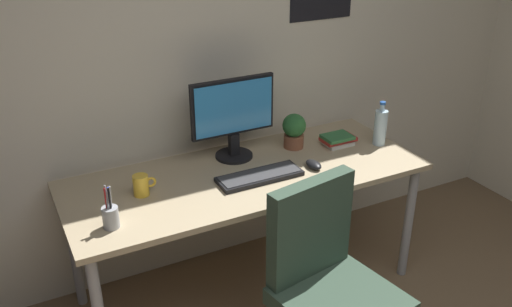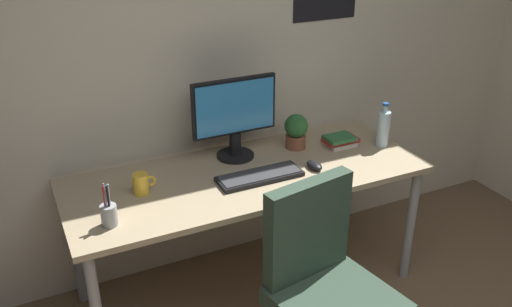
% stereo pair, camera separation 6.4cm
% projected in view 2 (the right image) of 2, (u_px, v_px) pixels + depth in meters
% --- Properties ---
extents(wall_back, '(4.40, 0.10, 2.60)m').
position_uv_depth(wall_back, '(212.00, 41.00, 2.88)').
color(wall_back, beige).
rests_on(wall_back, ground_plane).
extents(desk, '(1.82, 0.71, 0.73)m').
position_uv_depth(desk, '(248.00, 185.00, 2.80)').
color(desk, tan).
rests_on(desk, ground_plane).
extents(office_chair, '(0.57, 0.57, 0.95)m').
position_uv_depth(office_chair, '(325.00, 281.00, 2.31)').
color(office_chair, '#334738').
rests_on(office_chair, ground_plane).
extents(monitor, '(0.46, 0.20, 0.43)m').
position_uv_depth(monitor, '(235.00, 115.00, 2.84)').
color(monitor, black).
rests_on(monitor, desk).
extents(keyboard, '(0.43, 0.15, 0.03)m').
position_uv_depth(keyboard, '(260.00, 176.00, 2.71)').
color(keyboard, black).
rests_on(keyboard, desk).
extents(computer_mouse, '(0.06, 0.11, 0.04)m').
position_uv_depth(computer_mouse, '(314.00, 165.00, 2.81)').
color(computer_mouse, black).
rests_on(computer_mouse, desk).
extents(water_bottle, '(0.07, 0.07, 0.25)m').
position_uv_depth(water_bottle, '(383.00, 128.00, 3.02)').
color(water_bottle, silver).
rests_on(water_bottle, desk).
extents(coffee_mug_near, '(0.11, 0.07, 0.10)m').
position_uv_depth(coffee_mug_near, '(141.00, 184.00, 2.56)').
color(coffee_mug_near, yellow).
rests_on(coffee_mug_near, desk).
extents(potted_plant, '(0.13, 0.13, 0.20)m').
position_uv_depth(potted_plant, '(296.00, 130.00, 3.00)').
color(potted_plant, brown).
rests_on(potted_plant, desk).
extents(pen_cup, '(0.07, 0.07, 0.20)m').
position_uv_depth(pen_cup, '(109.00, 214.00, 2.32)').
color(pen_cup, '#9EA0A5').
rests_on(pen_cup, desk).
extents(book_stack_left, '(0.19, 0.13, 0.06)m').
position_uv_depth(book_stack_left, '(340.00, 140.00, 3.05)').
color(book_stack_left, silver).
rests_on(book_stack_left, desk).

